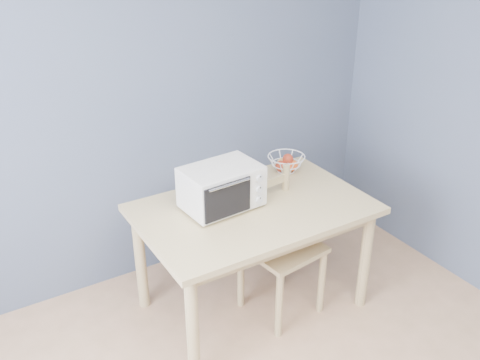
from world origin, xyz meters
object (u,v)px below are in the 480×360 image
toaster_oven (219,188)px  fruit_basket (286,163)px  dining_table (254,221)px  dining_chair (277,247)px

toaster_oven → fruit_basket: size_ratio=1.57×
fruit_basket → dining_table: bearing=-146.5°
toaster_oven → dining_chair: bearing=-31.9°
toaster_oven → dining_chair: 0.57m
fruit_basket → dining_chair: (-0.32, -0.38, -0.36)m
dining_chair → fruit_basket: bearing=42.4°
toaster_oven → dining_table: bearing=-28.9°
fruit_basket → dining_chair: dining_chair is taller
dining_table → fruit_basket: size_ratio=4.60×
dining_table → fruit_basket: 0.57m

